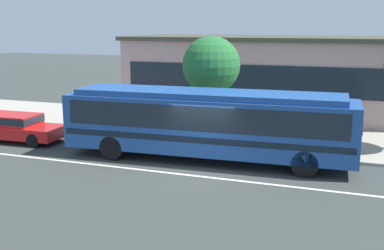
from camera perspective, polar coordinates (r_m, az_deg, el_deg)
name	(u,v)px	position (r m, az deg, el deg)	size (l,w,h in m)	color
ground_plane	(201,170)	(18.12, 1.09, -5.44)	(120.00, 120.00, 0.00)	#353B38
sidewalk_slab	(242,131)	(24.34, 6.16, -0.78)	(60.00, 8.00, 0.12)	#A39D8E
lane_stripe_center	(194,176)	(17.40, 0.25, -6.18)	(56.00, 0.16, 0.01)	silver
transit_bus	(208,120)	(19.01, 1.90, 0.57)	(11.86, 3.10, 2.86)	#1F4892
sedan_behind_bus	(13,126)	(23.97, -20.93, -0.10)	(4.85, 1.99, 1.29)	red
pedestrian_waiting_near_sign	(313,130)	(20.50, 14.51, -0.60)	(0.44, 0.44, 1.66)	#726357
pedestrian_walking_along_curb	(359,132)	(20.81, 19.64, -0.80)	(0.48, 0.48, 1.63)	#353D40
pedestrian_standing_by_tree	(215,121)	(21.71, 2.76, 0.43)	(0.48, 0.48, 1.63)	#36343F
street_tree_near_stop	(211,66)	(22.25, 2.34, 7.22)	(2.74, 2.74, 4.84)	brown
station_building	(265,75)	(29.41, 8.83, 5.99)	(16.59, 7.35, 4.77)	#AF9291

